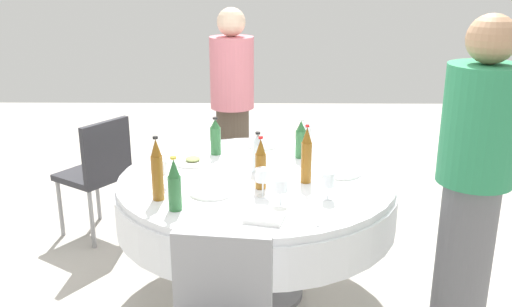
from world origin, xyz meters
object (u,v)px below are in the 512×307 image
Objects in this scene: bottle_clear_south at (258,153)px; plate_west at (193,161)px; bottle_green_inner at (175,186)px; bottle_green_rear at (301,140)px; wine_glass_west at (263,176)px; person_east at (232,106)px; wine_glass_left at (306,131)px; bottle_amber_north at (306,156)px; wine_glass_south at (328,180)px; wine_glass_north at (162,168)px; wine_glass_rear at (280,186)px; plate_far at (212,191)px; plate_mid at (339,172)px; bottle_amber_left at (157,171)px; chair_left at (99,168)px; bottle_green_front at (216,137)px; bottle_amber_east at (261,165)px; plate_right at (263,145)px; dining_table at (256,201)px; person_inner at (472,190)px.

bottle_clear_south reaches higher than plate_west.
bottle_green_rear is (-0.80, 0.65, -0.01)m from bottle_green_inner.
person_east is at bearing -171.72° from wine_glass_west.
wine_glass_left is at bearing -63.28° from person_east.
bottle_green_rear is (-0.43, -0.00, -0.04)m from bottle_amber_north.
wine_glass_south is 0.09× the size of person_east.
wine_glass_north reaches higher than wine_glass_rear.
wine_glass_south is 0.60× the size of plate_far.
plate_mid is (-0.38, 0.10, -0.09)m from wine_glass_south.
plate_mid is at bearing 121.35° from bottle_green_inner.
wine_glass_west reaches higher than plate_far.
bottle_amber_left is 1.40× the size of plate_far.
wine_glass_rear is at bearing -68.19° from wine_glass_south.
chair_left is at bearing -95.34° from wine_glass_left.
bottle_green_inner is 1.14× the size of bottle_green_front.
bottle_amber_north is at bearing 56.55° from bottle_clear_south.
wine_glass_north is 1.12× the size of wine_glass_left.
bottle_amber_east reaches higher than wine_glass_west.
bottle_green_inner is at bearing 39.22° from bottle_amber_left.
chair_left is (-0.69, -1.58, -0.23)m from plate_mid.
plate_right is 1.18m from chair_left.
bottle_green_rear is 1.73× the size of wine_glass_south.
dining_table is 4.82× the size of bottle_amber_north.
person_east reaches higher than bottle_green_inner.
dining_table is 6.60× the size of plate_far.
plate_west is 0.14× the size of person_east.
bottle_clear_south is 1.65× the size of wine_glass_south.
bottle_amber_north is at bearing 110.12° from bottle_amber_east.
chair_left is (-0.91, -0.62, -0.33)m from wine_glass_north.
bottle_amber_east is 0.18× the size of person_east.
plate_mid is at bearing 113.44° from plate_far.
plate_right is at bearing -160.39° from bottle_amber_north.
wine_glass_rear reaches higher than wine_glass_left.
person_inner is 2.50m from chair_left.
dining_table is 1.80× the size of chair_left.
dining_table is 0.50m from plate_mid.
bottle_amber_left is 0.62m from wine_glass_rear.
bottle_green_inner is 1.88× the size of wine_glass_rear.
dining_table is at bearing -171.28° from bottle_amber_east.
bottle_amber_north reaches higher than bottle_green_front.
bottle_amber_east is 0.29m from plate_far.
bottle_amber_north is (-0.38, 0.66, 0.03)m from bottle_green_inner.
wine_glass_left is 0.62× the size of plate_west.
wine_glass_west reaches higher than wine_glass_south.
wine_glass_rear is at bearing -69.90° from person_inner.
wine_glass_rear is 0.26m from wine_glass_south.
bottle_amber_north is at bearing -157.73° from wine_glass_south.
plate_right is (-0.89, -0.33, -0.09)m from wine_glass_south.
bottle_green_inner is (0.46, -0.38, 0.27)m from dining_table.
plate_west is at bearing -90.85° from person_inner.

